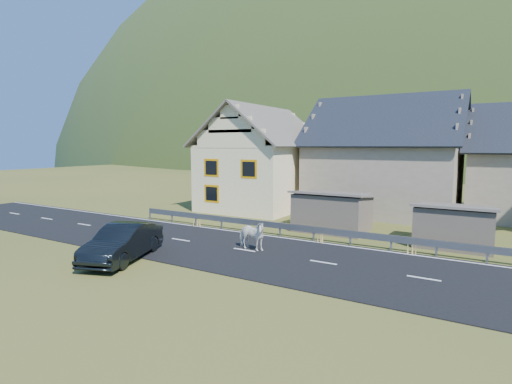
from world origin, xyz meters
The scene contains 12 objects.
ground centered at (0.00, 0.00, 0.00)m, with size 160.00×160.00×0.00m, color #384A19.
road centered at (0.00, 0.00, 0.02)m, with size 60.00×7.00×0.04m, color black.
lane_markings centered at (0.00, 0.00, 0.04)m, with size 60.00×6.60×0.01m, color silver.
guardrail centered at (0.00, 3.68, 0.56)m, with size 28.10×0.09×0.75m.
shed_left centered at (-2.00, 6.50, 1.10)m, with size 4.30×3.30×2.40m, color #6C5E50.
shed_right centered at (4.50, 6.00, 1.00)m, with size 3.80×2.90×2.20m, color #6C5E50.
house_cream centered at (-10.00, 12.00, 4.36)m, with size 7.80×9.80×8.30m.
house_stone_a centered at (-1.00, 15.00, 4.63)m, with size 10.80×9.80×8.90m.
mountain centered at (5.00, 180.00, -20.00)m, with size 440.00×280.00×260.00m, color #243F17.
conifer_patch centered at (-55.00, 110.00, 6.00)m, with size 76.00×50.00×28.00m, color black.
horse centered at (-3.73, 0.18, 0.76)m, with size 1.70×0.78×1.44m, color white.
car centered at (-7.76, -4.00, 0.78)m, with size 1.66×4.75×1.57m, color black.
Camera 1 is at (6.01, -15.69, 5.01)m, focal length 28.00 mm.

